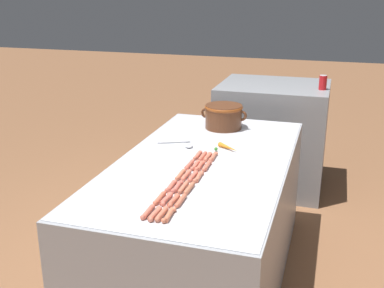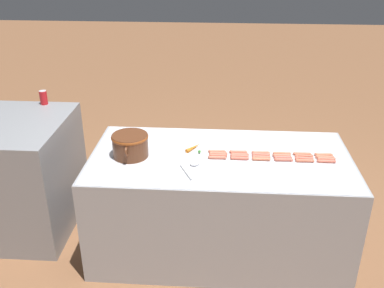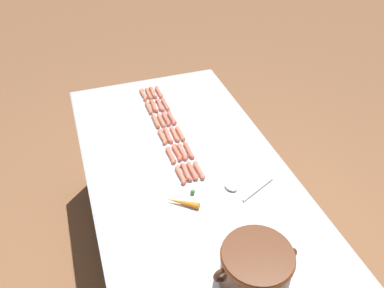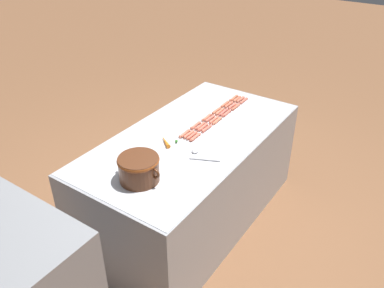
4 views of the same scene
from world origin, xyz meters
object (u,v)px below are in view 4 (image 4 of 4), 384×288
(hot_dog_17, at_px, (189,134))
(hot_dog_7, at_px, (232,106))
(hot_dog_4, at_px, (207,128))
(hot_dog_22, at_px, (196,125))
(hot_dog_3, at_px, (217,121))
(hot_dog_8, at_px, (223,112))
(bean_pot, at_px, (139,167))
(hot_dog_12, at_px, (237,99))
(hot_dog_2, at_px, (227,113))
(hot_dog_1, at_px, (236,107))
(carrot, at_px, (166,141))
(hot_dog_9, at_px, (214,120))
(hot_dog_15, at_px, (210,118))
(hot_dog_6, at_px, (240,99))
(hot_dog_20, at_px, (217,110))
(serving_spoon, at_px, (198,154))
(hot_dog_21, at_px, (207,117))
(hot_dog_14, at_px, (220,112))
(hot_dog_18, at_px, (234,98))
(hot_dog_11, at_px, (192,136))
(hot_dog_13, at_px, (229,105))
(hot_dog_0, at_px, (244,101))
(hot_dog_10, at_px, (203,127))
(hot_dog_16, at_px, (200,126))
(hot_dog_23, at_px, (185,134))
(hot_dog_19, at_px, (225,104))

(hot_dog_17, bearing_deg, hot_dog_7, -93.14)
(hot_dog_4, relative_size, hot_dog_22, 1.00)
(hot_dog_3, xyz_separation_m, hot_dog_8, (0.04, -0.16, 0.00))
(bean_pot, bearing_deg, hot_dog_3, -90.53)
(hot_dog_12, bearing_deg, hot_dog_2, 101.69)
(hot_dog_1, bearing_deg, carrot, 79.66)
(hot_dog_2, bearing_deg, hot_dog_22, 72.71)
(hot_dog_9, distance_m, hot_dog_15, 0.04)
(hot_dog_6, bearing_deg, hot_dog_7, 91.19)
(hot_dog_20, distance_m, serving_spoon, 0.71)
(hot_dog_8, xyz_separation_m, hot_dog_21, (0.07, 0.16, 0.00))
(serving_spoon, bearing_deg, hot_dog_7, -77.82)
(hot_dog_9, xyz_separation_m, bean_pot, (-0.02, 0.98, 0.09))
(hot_dog_14, xyz_separation_m, hot_dog_21, (0.04, 0.15, 0.00))
(hot_dog_18, relative_size, bean_pot, 0.40)
(hot_dog_11, distance_m, hot_dog_15, 0.33)
(hot_dog_9, relative_size, hot_dog_13, 1.00)
(hot_dog_0, xyz_separation_m, hot_dog_10, (0.04, 0.63, 0.00))
(hot_dog_15, bearing_deg, hot_dog_2, -113.23)
(hot_dog_2, height_order, hot_dog_3, same)
(hot_dog_22, bearing_deg, hot_dog_6, -96.04)
(hot_dog_9, relative_size, serving_spoon, 0.54)
(hot_dog_1, relative_size, hot_dog_2, 1.00)
(hot_dog_6, distance_m, hot_dog_16, 0.64)
(hot_dog_1, bearing_deg, hot_dog_12, -66.05)
(hot_dog_8, relative_size, hot_dog_23, 1.00)
(hot_dog_15, bearing_deg, hot_dog_6, -94.17)
(hot_dog_20, height_order, hot_dog_22, same)
(hot_dog_11, bearing_deg, hot_dog_22, -66.21)
(hot_dog_17, height_order, hot_dog_21, same)
(hot_dog_22, xyz_separation_m, serving_spoon, (-0.25, 0.34, -0.00))
(carrot, bearing_deg, hot_dog_15, -98.60)
(hot_dog_19, height_order, hot_dog_20, same)
(hot_dog_22, bearing_deg, hot_dog_2, -107.29)
(hot_dog_7, bearing_deg, hot_dog_2, 101.16)
(hot_dog_10, xyz_separation_m, hot_dog_16, (0.03, -0.00, 0.00))
(hot_dog_0, relative_size, hot_dog_11, 1.00)
(hot_dog_7, xyz_separation_m, hot_dog_19, (0.07, 0.00, 0.00))
(bean_pot, bearing_deg, hot_dog_2, -90.33)
(hot_dog_3, distance_m, hot_dog_10, 0.16)
(hot_dog_0, distance_m, hot_dog_14, 0.32)
(hot_dog_9, relative_size, hot_dog_15, 1.00)
(hot_dog_0, distance_m, hot_dog_2, 0.31)
(hot_dog_1, height_order, hot_dog_3, same)
(hot_dog_7, height_order, bean_pot, bean_pot)
(hot_dog_6, bearing_deg, hot_dog_2, 96.11)
(hot_dog_4, height_order, hot_dog_9, same)
(hot_dog_6, relative_size, hot_dog_13, 1.00)
(hot_dog_10, xyz_separation_m, hot_dog_21, (0.07, -0.16, 0.00))
(hot_dog_11, xyz_separation_m, bean_pot, (-0.03, 0.66, 0.09))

